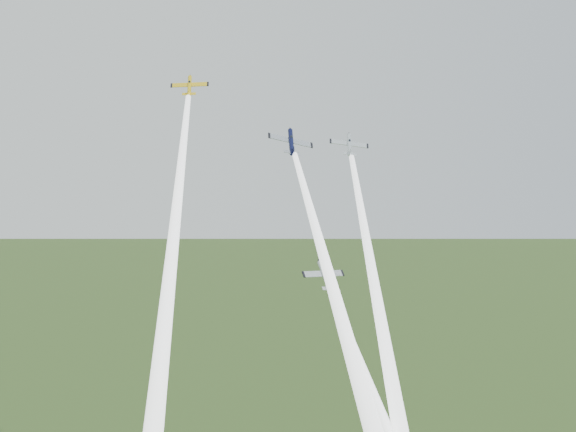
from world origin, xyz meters
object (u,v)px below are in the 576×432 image
Objects in this scene: plane_yellow at (189,86)px; plane_silver_right at (349,145)px; plane_silver_low at (325,275)px; plane_navy at (291,142)px.

plane_yellow is 30.35m from plane_silver_right.
plane_silver_low is (20.19, -16.66, -32.28)m from plane_yellow.
plane_yellow is at bearing 175.55° from plane_silver_right.
plane_yellow is 41.56m from plane_silver_low.
plane_navy is (16.96, -6.68, -10.02)m from plane_yellow.
plane_yellow reaches higher than plane_navy.
plane_navy is 10.77m from plane_silver_right.
plane_yellow reaches higher than plane_silver_right.
plane_navy is 24.62m from plane_silver_low.
plane_silver_right is at bearing 43.85° from plane_silver_low.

